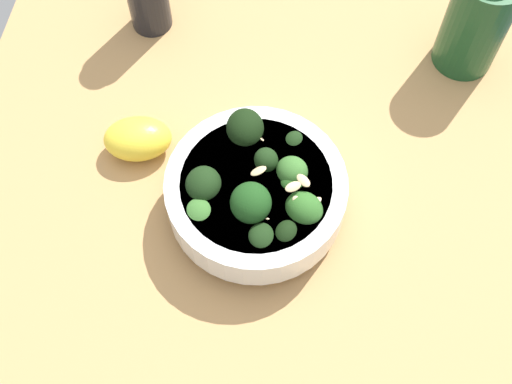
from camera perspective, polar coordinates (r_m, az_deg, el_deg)
The scene contains 4 objects.
ground_plane at distance 75.99cm, azimuth -1.47°, elevation -1.20°, with size 68.38×68.38×3.35cm, color tan.
bowl_of_broccoli at distance 70.25cm, azimuth 0.03°, elevation 0.03°, with size 19.43×19.43×9.21cm.
lemon_wedge at distance 76.99cm, azimuth -10.25°, elevation 4.59°, with size 7.86×5.54×4.54cm, color yellow.
bottle_short at distance 84.39cm, azimuth 18.70°, elevation 14.01°, with size 7.58×7.58×14.67cm.
Camera 1 is at (6.38, -32.92, 66.51)cm, focal length 45.95 mm.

